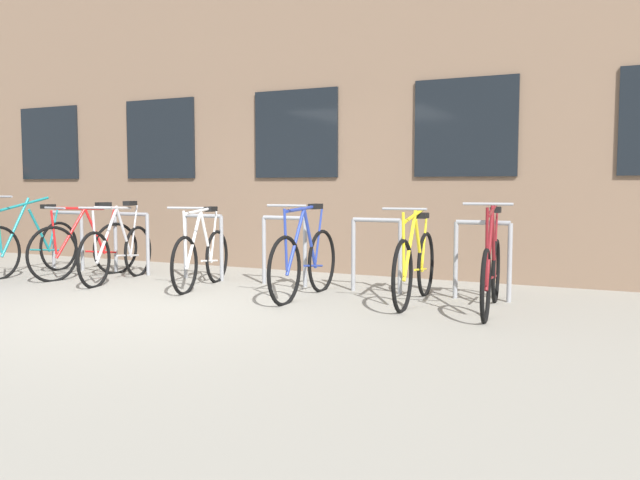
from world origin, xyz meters
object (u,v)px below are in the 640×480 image
(bicycle_white, at_px, (202,257))
(bicycle_maroon, at_px, (491,272))
(bicycle_silver, at_px, (117,251))
(bicycle_yellow, at_px, (415,266))
(bicycle_blue, at_px, (304,261))
(bicycle_teal, at_px, (30,246))
(bicycle_red, at_px, (86,248))

(bicycle_white, relative_size, bicycle_maroon, 0.90)
(bicycle_silver, xyz_separation_m, bicycle_yellow, (3.90, 0.15, 0.01))
(bicycle_white, relative_size, bicycle_yellow, 0.91)
(bicycle_blue, relative_size, bicycle_teal, 0.95)
(bicycle_teal, bearing_deg, bicycle_yellow, 1.89)
(bicycle_white, xyz_separation_m, bicycle_red, (-1.92, 0.06, 0.02))
(bicycle_red, xyz_separation_m, bicycle_teal, (-0.89, -0.13, 0.00))
(bicycle_teal, bearing_deg, bicycle_maroon, 0.65)
(bicycle_teal, bearing_deg, bicycle_red, 8.40)
(bicycle_white, height_order, bicycle_yellow, bicycle_yellow)
(bicycle_silver, bearing_deg, bicycle_teal, -178.94)
(bicycle_blue, distance_m, bicycle_maroon, 1.99)
(bicycle_white, xyz_separation_m, bicycle_blue, (1.43, -0.10, 0.02))
(bicycle_teal, bearing_deg, bicycle_blue, -0.38)
(bicycle_silver, bearing_deg, bicycle_white, 1.75)
(bicycle_white, height_order, bicycle_silver, bicycle_silver)
(bicycle_white, xyz_separation_m, bicycle_maroon, (3.42, 0.00, 0.01))
(bicycle_silver, relative_size, bicycle_maroon, 0.96)
(bicycle_maroon, bearing_deg, bicycle_red, 179.36)
(bicycle_red, relative_size, bicycle_maroon, 0.93)
(bicycle_red, bearing_deg, bicycle_yellow, 0.60)
(bicycle_silver, relative_size, bicycle_teal, 0.97)
(bicycle_white, bearing_deg, bicycle_teal, -178.63)
(bicycle_red, relative_size, bicycle_teal, 0.94)
(bicycle_red, relative_size, bicycle_yellow, 0.94)
(bicycle_blue, xyz_separation_m, bicycle_silver, (-2.71, 0.06, -0.01))
(bicycle_blue, bearing_deg, bicycle_maroon, 2.85)
(bicycle_red, distance_m, bicycle_teal, 0.90)
(bicycle_yellow, bearing_deg, bicycle_blue, -170.11)
(bicycle_red, distance_m, bicycle_yellow, 4.54)
(bicycle_blue, distance_m, bicycle_silver, 2.71)
(bicycle_silver, xyz_separation_m, bicycle_maroon, (4.70, 0.04, 0.00))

